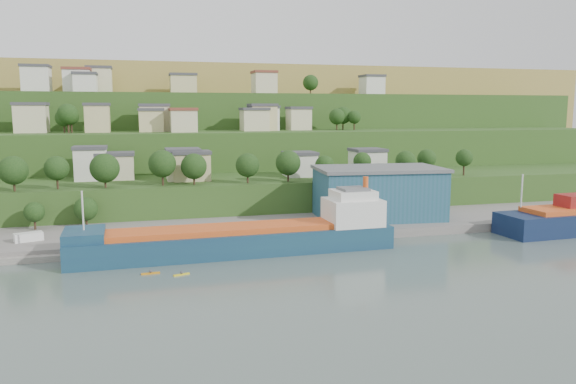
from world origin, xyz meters
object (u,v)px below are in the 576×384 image
object	(u,v)px
warehouse	(378,192)
cargo_ship_near	(247,240)
kayak_orange	(151,273)
caravan	(29,239)

from	to	relation	value
warehouse	cargo_ship_near	bearing A→B (deg)	-147.54
warehouse	kayak_orange	bearing A→B (deg)	-147.29
caravan	kayak_orange	xyz separation A→B (m)	(23.88, -23.94, -2.24)
caravan	cargo_ship_near	bearing A→B (deg)	-37.99
cargo_ship_near	kayak_orange	world-z (taller)	cargo_ship_near
kayak_orange	cargo_ship_near	bearing A→B (deg)	22.86
warehouse	caravan	xyz separation A→B (m)	(-80.56, -5.10, -5.95)
cargo_ship_near	caravan	bearing A→B (deg)	161.02
cargo_ship_near	kayak_orange	distance (m)	21.93
warehouse	kayak_orange	size ratio (longest dim) A/B	9.89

